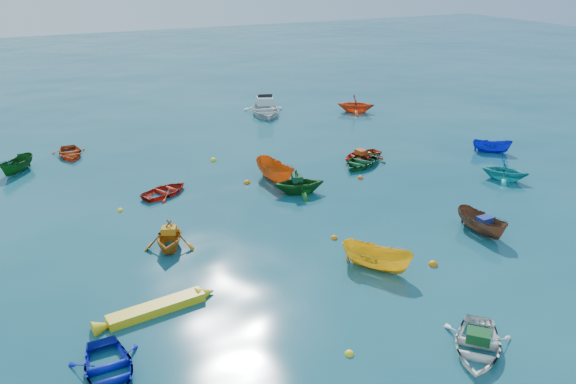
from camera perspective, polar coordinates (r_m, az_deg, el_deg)
name	(u,v)px	position (r m, az deg, el deg)	size (l,w,h in m)	color
ground	(337,240)	(24.90, 4.99, -4.88)	(160.00, 160.00, 0.00)	#0A3C4B
dinghy_blue_sw	(109,375)	(18.40, -17.70, -17.31)	(2.14, 2.99, 0.62)	#0D19A8
dinghy_white_near	(476,351)	(19.41, 18.56, -15.05)	(2.17, 3.03, 0.63)	silver
sampan_brown_mid	(480,232)	(26.91, 18.94, -3.91)	(1.05, 2.78, 1.08)	brown
dinghy_orange_w	(170,248)	(24.71, -11.87, -5.56)	(2.19, 2.54, 1.34)	#BD6511
sampan_yellow_mid	(376,269)	(22.93, 8.93, -7.70)	(1.12, 2.97, 1.15)	yellow
dinghy_green_e	(361,165)	(33.88, 7.43, 2.71)	(2.28, 3.19, 0.66)	#114C25
dinghy_cyan_se	(503,180)	(33.63, 21.04, 1.17)	(2.16, 2.50, 1.32)	teal
dinghy_red_nw	(166,194)	(30.18, -12.31, -0.22)	(1.92, 2.69, 0.56)	#B11C0E
sampan_orange_n	(276,181)	(31.19, -1.26, 1.10)	(1.27, 3.37, 1.30)	#D65C14
dinghy_green_n	(299,193)	(29.61, 1.12, -0.12)	(2.30, 2.67, 1.40)	#14561A
dinghy_red_ne	(361,158)	(35.06, 7.44, 3.40)	(2.01, 2.80, 0.58)	#B5220F
sampan_blue_far	(491,152)	(38.21, 19.93, 3.84)	(0.90, 2.39, 0.93)	#0F1DC3
dinghy_red_far	(70,156)	(37.76, -21.24, 3.44)	(2.05, 2.87, 0.59)	#B8380F
dinghy_orange_far	(355,112)	(45.80, 6.87, 8.06)	(2.48, 2.88, 1.52)	#EB4B16
sampan_green_far	(18,172)	(36.08, -25.71, 1.83)	(0.98, 2.60, 1.01)	#104514
kayak_yellow	(157,312)	(20.69, -13.15, -11.76)	(0.62, 4.16, 0.42)	yellow
motorboat_white	(265,114)	(44.88, -2.32, 7.90)	(3.20, 4.47, 1.53)	silver
tarp_green_a	(478,336)	(19.21, 18.76, -13.71)	(0.72, 0.55, 0.35)	#134E20
tarp_blue_a	(485,220)	(26.53, 19.36, -2.70)	(0.62, 0.47, 0.30)	navy
tarp_orange_a	(169,230)	(24.38, -12.00, -3.82)	(0.60, 0.45, 0.29)	orange
tarp_green_b	(297,178)	(29.26, 0.94, 1.42)	(0.67, 0.51, 0.32)	#104121
tarp_orange_b	(360,152)	(34.85, 7.36, 4.05)	(0.62, 0.47, 0.30)	#BF4513
buoy_ye_a	(349,354)	(18.44, 6.24, -16.08)	(0.30, 0.30, 0.30)	yellow
buoy_or_b	(433,265)	(23.65, 14.50, -7.19)	(0.38, 0.38, 0.38)	orange
buoy_or_c	(334,238)	(25.03, 4.71, -4.72)	(0.30, 0.30, 0.30)	orange
buoy_ye_c	(213,161)	(34.69, -7.60, 3.18)	(0.37, 0.37, 0.37)	yellow
buoy_or_d	(360,178)	(31.85, 7.36, 1.38)	(0.32, 0.32, 0.32)	#FB530D
buoy_ye_d	(120,211)	(28.78, -16.66, -1.84)	(0.29, 0.29, 0.29)	yellow
buoy_or_e	(247,183)	(30.99, -4.20, 0.90)	(0.36, 0.36, 0.36)	orange
buoy_ye_e	(369,155)	(35.79, 8.25, 3.77)	(0.38, 0.38, 0.38)	yellow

